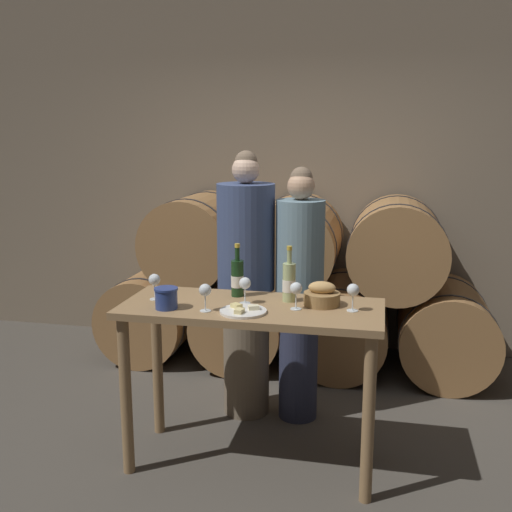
{
  "coord_description": "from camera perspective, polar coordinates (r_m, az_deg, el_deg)",
  "views": [
    {
      "loc": [
        0.68,
        -3.05,
        1.87
      ],
      "look_at": [
        0.0,
        0.12,
        1.19
      ],
      "focal_mm": 42.0,
      "sensor_mm": 36.0,
      "label": 1
    }
  ],
  "objects": [
    {
      "name": "wine_glass_left",
      "position": [
        3.14,
        -4.87,
        -3.36
      ],
      "size": [
        0.07,
        0.07,
        0.15
      ],
      "color": "white",
      "rests_on": "tasting_table"
    },
    {
      "name": "wine_glass_far_left",
      "position": [
        3.39,
        -9.64,
        -2.33
      ],
      "size": [
        0.07,
        0.07,
        0.15
      ],
      "color": "white",
      "rests_on": "tasting_table"
    },
    {
      "name": "wine_glass_center",
      "position": [
        3.27,
        -1.06,
        -2.71
      ],
      "size": [
        0.07,
        0.07,
        0.15
      ],
      "color": "white",
      "rests_on": "tasting_table"
    },
    {
      "name": "person_left",
      "position": [
        3.9,
        -0.95,
        -2.78
      ],
      "size": [
        0.37,
        0.37,
        1.75
      ],
      "color": "#756651",
      "rests_on": "ground_plane"
    },
    {
      "name": "tasting_table",
      "position": [
        3.31,
        -0.43,
        -7.44
      ],
      "size": [
        1.42,
        0.59,
        0.94
      ],
      "color": "#99754C",
      "rests_on": "ground_plane"
    },
    {
      "name": "bread_basket",
      "position": [
        3.27,
        6.29,
        -3.81
      ],
      "size": [
        0.2,
        0.2,
        0.13
      ],
      "color": "olive",
      "rests_on": "tasting_table"
    },
    {
      "name": "wine_glass_right",
      "position": [
        3.17,
        3.84,
        -3.2
      ],
      "size": [
        0.07,
        0.07,
        0.15
      ],
      "color": "white",
      "rests_on": "tasting_table"
    },
    {
      "name": "blue_crock",
      "position": [
        3.22,
        -8.55,
        -3.9
      ],
      "size": [
        0.13,
        0.13,
        0.11
      ],
      "color": "navy",
      "rests_on": "tasting_table"
    },
    {
      "name": "barrel_stack",
      "position": [
        4.81,
        3.56,
        -3.06
      ],
      "size": [
        3.11,
        0.88,
        1.37
      ],
      "color": "#9E7042",
      "rests_on": "ground_plane"
    },
    {
      "name": "ground_plane",
      "position": [
        3.64,
        -0.41,
        -19.04
      ],
      "size": [
        10.0,
        10.0,
        0.0
      ],
      "primitive_type": "plane",
      "color": "#4C473F"
    },
    {
      "name": "wine_glass_far_right",
      "position": [
        3.17,
        9.23,
        -3.31
      ],
      "size": [
        0.07,
        0.07,
        0.15
      ],
      "color": "white",
      "rests_on": "tasting_table"
    },
    {
      "name": "cheese_plate",
      "position": [
        3.13,
        -1.23,
        -5.24
      ],
      "size": [
        0.25,
        0.25,
        0.04
      ],
      "color": "white",
      "rests_on": "tasting_table"
    },
    {
      "name": "wine_bottle_red",
      "position": [
        3.42,
        -1.78,
        -2.09
      ],
      "size": [
        0.07,
        0.07,
        0.31
      ],
      "color": "#193819",
      "rests_on": "tasting_table"
    },
    {
      "name": "wine_bottle_white",
      "position": [
        3.31,
        3.17,
        -2.48
      ],
      "size": [
        0.07,
        0.07,
        0.31
      ],
      "color": "#ADBC7F",
      "rests_on": "tasting_table"
    },
    {
      "name": "stone_wall_back",
      "position": [
        5.21,
        4.63,
        8.84
      ],
      "size": [
        10.0,
        0.12,
        3.2
      ],
      "color": "gray",
      "rests_on": "ground_plane"
    },
    {
      "name": "person_right",
      "position": [
        3.85,
        4.16,
        -3.6
      ],
      "size": [
        0.31,
        0.31,
        1.65
      ],
      "color": "#2D334C",
      "rests_on": "ground_plane"
    }
  ]
}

